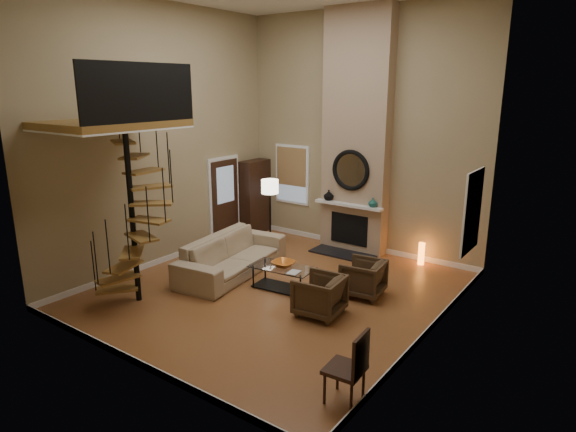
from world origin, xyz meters
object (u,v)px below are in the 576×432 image
Objects in this scene: floor_lamp at (270,192)px; side_chair at (351,365)px; armchair_far at (323,296)px; sofa at (232,255)px; armchair_near at (367,278)px; hutch at (255,198)px; coffee_table at (282,275)px; accent_lamp at (421,254)px.

floor_lamp reaches higher than side_chair.
sofa is at bearing -108.43° from armchair_far.
sofa reaches higher than armchair_near.
hutch reaches higher than coffee_table.
hutch is 1.15× the size of floor_lamp.
side_chair reaches higher than armchair_near.
hutch is 3.03m from sofa.
sofa reaches higher than accent_lamp.
sofa is at bearing -137.50° from accent_lamp.
sofa is at bearing 149.40° from side_chair.
armchair_far is at bearing -110.39° from sofa.
armchair_far is at bearing -37.96° from floor_lamp.
floor_lamp is at bearing 1.23° from sofa.
accent_lamp is at bearing 166.90° from armchair_far.
side_chair reaches higher than coffee_table.
side_chair is at bearing -128.21° from sofa.
floor_lamp is (1.25, -0.94, 0.46)m from hutch.
armchair_far is at bearing 129.76° from side_chair.
armchair_near is at bearing 162.72° from armchair_far.
armchair_near reaches higher than accent_lamp.
armchair_near is at bearing 113.59° from side_chair.
armchair_near is 1.52× the size of accent_lamp.
armchair_far is 3.77m from floor_lamp.
accent_lamp is at bearing 2.64° from hutch.
armchair_far reaches higher than coffee_table.
sofa is 3.55× the size of armchair_far.
coffee_table is at bearing 139.66° from side_chair.
side_chair is (2.80, -2.38, 0.24)m from coffee_table.
coffee_table is at bearing -73.65° from armchair_near.
hutch reaches higher than armchair_near.
armchair_near is 0.58× the size of coffee_table.
coffee_table is at bearing -46.88° from floor_lamp.
armchair_far is 3.40m from accent_lamp.
floor_lamp is at bearing 137.11° from side_chair.
accent_lamp is (3.04, 2.78, -0.15)m from sofa.
hutch is 2.03× the size of side_chair.
armchair_far is 1.58× the size of accent_lamp.
armchair_near is 0.96× the size of armchair_far.
armchair_far is 0.79× the size of side_chair.
sofa is at bearing 176.80° from coffee_table.
sofa is at bearing -85.60° from armchair_near.
sofa is 2.81× the size of side_chair.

